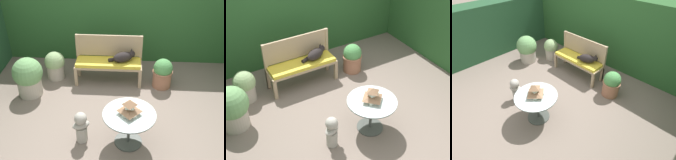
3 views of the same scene
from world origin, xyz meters
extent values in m
plane|color=#75665B|center=(0.00, 0.00, 0.00)|extent=(30.00, 30.00, 0.00)
cube|color=#285628|center=(0.00, 2.54, 0.89)|extent=(6.40, 1.01, 1.78)
cube|color=tan|center=(-0.82, 0.99, 0.18)|extent=(0.06, 0.06, 0.37)
cube|color=tan|center=(0.43, 0.99, 0.18)|extent=(0.06, 0.06, 0.37)
cube|color=tan|center=(-0.82, 1.35, 0.18)|extent=(0.06, 0.06, 0.37)
cube|color=tan|center=(0.43, 1.35, 0.18)|extent=(0.06, 0.06, 0.37)
cube|color=tan|center=(-0.20, 1.17, 0.39)|extent=(1.30, 0.42, 0.04)
cube|color=gold|center=(-0.20, 1.17, 0.44)|extent=(1.25, 0.39, 0.06)
cube|color=tan|center=(-0.82, 1.36, 0.46)|extent=(0.06, 0.06, 0.93)
cube|color=tan|center=(0.43, 1.36, 0.46)|extent=(0.06, 0.06, 0.93)
cube|color=tan|center=(-0.20, 1.36, 0.71)|extent=(1.25, 0.04, 0.43)
ellipsoid|color=black|center=(0.09, 1.16, 0.57)|extent=(0.44, 0.34, 0.20)
sphere|color=black|center=(0.26, 1.24, 0.60)|extent=(0.12, 0.12, 0.12)
cone|color=black|center=(0.25, 1.27, 0.68)|extent=(0.05, 0.05, 0.05)
cone|color=black|center=(0.27, 1.21, 0.68)|extent=(0.05, 0.05, 0.05)
cylinder|color=black|center=(-0.09, 1.18, 0.51)|extent=(0.23, 0.15, 0.07)
cylinder|color=#424742|center=(0.23, -0.47, 0.01)|extent=(0.42, 0.42, 0.02)
cylinder|color=#424742|center=(0.23, -0.47, 0.28)|extent=(0.04, 0.04, 0.55)
cylinder|color=silver|center=(0.23, -0.47, 0.56)|extent=(0.77, 0.77, 0.01)
torus|color=#424742|center=(0.23, -0.47, 0.54)|extent=(0.77, 0.77, 0.02)
cube|color=#B2BCA8|center=(0.23, -0.47, 0.59)|extent=(0.20, 0.20, 0.06)
pyramid|color=#936B4C|center=(0.23, -0.47, 0.65)|extent=(0.27, 0.27, 0.06)
cube|color=#B2BCA8|center=(0.23, -0.47, 0.71)|extent=(0.12, 0.12, 0.05)
pyramid|color=#936B4C|center=(0.23, -0.47, 0.77)|extent=(0.17, 0.17, 0.07)
cylinder|color=#A39E93|center=(-0.48, -0.48, 0.13)|extent=(0.17, 0.17, 0.26)
ellipsoid|color=#A39E93|center=(-0.48, -0.48, 0.31)|extent=(0.31, 0.26, 0.10)
sphere|color=#A39E93|center=(-0.48, -0.48, 0.44)|extent=(0.19, 0.19, 0.19)
cylinder|color=#ADA393|center=(-1.63, 0.66, 0.19)|extent=(0.45, 0.45, 0.38)
torus|color=#ADA393|center=(-1.63, 0.66, 0.37)|extent=(0.48, 0.48, 0.03)
sphere|color=#66995B|center=(-1.63, 0.66, 0.47)|extent=(0.55, 0.55, 0.55)
cylinder|color=#9E664C|center=(0.86, 1.07, 0.17)|extent=(0.36, 0.36, 0.34)
torus|color=#9E664C|center=(0.86, 1.07, 0.33)|extent=(0.39, 0.39, 0.03)
sphere|color=#4C8E4C|center=(0.86, 1.07, 0.41)|extent=(0.36, 0.36, 0.36)
cylinder|color=#ADA393|center=(-1.28, 1.24, 0.16)|extent=(0.34, 0.34, 0.31)
torus|color=#ADA393|center=(-1.28, 1.24, 0.30)|extent=(0.37, 0.37, 0.03)
sphere|color=#89A870|center=(-1.28, 1.24, 0.38)|extent=(0.40, 0.40, 0.40)
camera|label=1|loc=(0.17, -3.53, 3.20)|focal=45.00mm
camera|label=2|loc=(-2.05, -3.35, 3.62)|focal=50.00mm
camera|label=3|loc=(2.17, -1.75, 2.68)|focal=28.00mm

